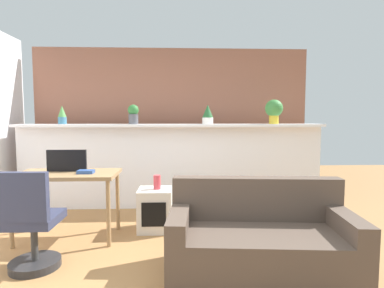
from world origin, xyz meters
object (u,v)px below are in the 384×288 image
Objects in this scene: potted_plant_1 at (133,114)px; potted_plant_2 at (208,114)px; potted_plant_0 at (62,115)px; vase_on_shelf at (157,182)px; tv_monitor at (67,161)px; book_on_desk at (86,172)px; side_cube_shelf at (155,210)px; office_chair at (31,228)px; potted_plant_3 at (274,110)px; desk at (67,180)px; couch at (260,242)px.

potted_plant_2 is (1.10, 0.03, -0.01)m from potted_plant_1.
vase_on_shelf is at bearing -33.56° from potted_plant_0.
tv_monitor is 2.58× the size of book_on_desk.
potted_plant_0 reaches higher than book_on_desk.
book_on_desk reaches higher than vase_on_shelf.
side_cube_shelf is (-0.73, -0.96, -1.16)m from potted_plant_2.
office_chair is at bearing -131.94° from potted_plant_2.
potted_plant_2 is 1.00m from potted_plant_3.
vase_on_shelf is at bearing -151.05° from potted_plant_3.
potted_plant_2 reaches higher than potted_plant_0.
potted_plant_3 is at bearing 0.32° from potted_plant_1.
potted_plant_1 is 0.78× the size of potted_plant_3.
potted_plant_1 is 1.54m from side_cube_shelf.
potted_plant_2 reaches higher than side_cube_shelf.
potted_plant_1 is 1.70× the size of vase_on_shelf.
potted_plant_2 reaches higher than desk.
potted_plant_0 is 2.23m from office_chair.
potted_plant_0 reaches higher than vase_on_shelf.
office_chair reaches higher than vase_on_shelf.
office_chair is (-0.04, -0.83, -0.48)m from tv_monitor.
vase_on_shelf is (0.40, -0.93, -0.83)m from potted_plant_1.
potted_plant_0 is 1.61× the size of book_on_desk.
vase_on_shelf is 1.50m from couch.
potted_plant_1 is at bearing 123.85° from couch.
potted_plant_3 is at bearing 70.35° from couch.
couch is at bearing -24.36° from desk.
potted_plant_2 is 1.67m from side_cube_shelf.
office_chair is at bearing -78.25° from potted_plant_0.
book_on_desk is (-1.45, -1.25, -0.64)m from potted_plant_2.
desk is 0.80m from office_chair.
potted_plant_1 is 1.31m from vase_on_shelf.
potted_plant_0 is at bearing 178.14° from potted_plant_1.
tv_monitor reaches higher than side_cube_shelf.
potted_plant_1 is 1.43m from book_on_desk.
potted_plant_1 reaches higher than side_cube_shelf.
potted_plant_2 is at bearing 53.01° from side_cube_shelf.
office_chair is at bearing -112.72° from book_on_desk.
potted_plant_3 reaches higher than potted_plant_2.
potted_plant_1 is at bearing -1.86° from potted_plant_0.
couch is (0.96, -1.11, -0.30)m from vase_on_shelf.
potted_plant_3 is 2.98m from tv_monitor.
potted_plant_0 is 1.04m from potted_plant_1.
potted_plant_1 is 1.68× the size of book_on_desk.
book_on_desk is at bearing -15.23° from desk.
side_cube_shelf is at bearing -68.09° from potted_plant_1.
potted_plant_2 is at bearing -0.20° from potted_plant_0.
potted_plant_3 is 3.52m from office_chair.
potted_plant_2 reaches higher than office_chair.
couch is (1.72, -0.82, -0.49)m from book_on_desk.
potted_plant_1 is 1.50m from desk.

